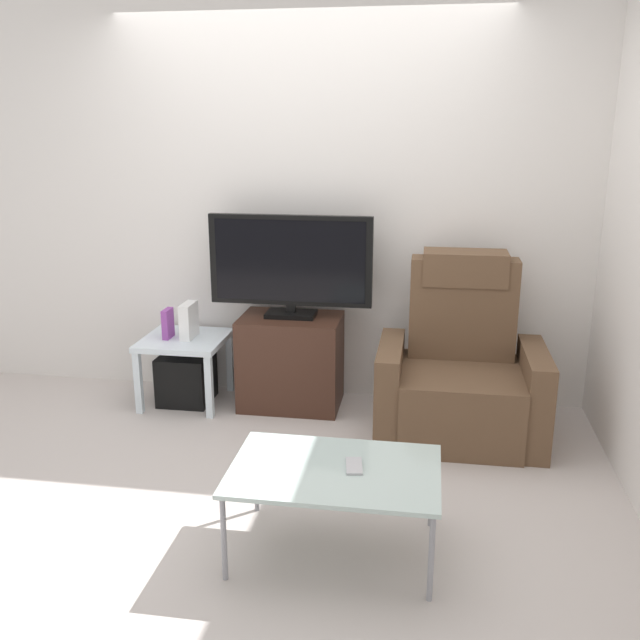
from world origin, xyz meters
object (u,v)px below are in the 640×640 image
game_console (189,320)px  coffee_table (335,474)px  tv_stand (291,361)px  television (290,264)px  subwoofer_box (186,378)px  recliner_armchair (461,374)px  cell_phone (354,466)px  side_table (185,348)px  book_upright (168,324)px

game_console → coffee_table: (1.19, -1.55, -0.19)m
game_console → coffee_table: bearing=-52.5°
tv_stand → television: size_ratio=0.62×
television → subwoofer_box: size_ratio=3.17×
tv_stand → recliner_armchair: 1.12m
coffee_table → cell_phone: 0.09m
side_table → subwoofer_box: bearing=135.0°
tv_stand → coffee_table: (0.51, -1.60, 0.07)m
television → recliner_armchair: television is taller
subwoofer_box → coffee_table: size_ratio=0.37×
tv_stand → recliner_armchair: (1.09, -0.25, 0.07)m
television → coffee_table: 1.79m
television → subwoofer_box: television is taller
recliner_armchair → game_console: recliner_armchair is taller
recliner_armchair → side_table: bearing=176.9°
television → side_table: bearing=-174.3°
side_table → book_upright: size_ratio=2.76×
recliner_armchair → coffee_table: bearing=-110.1°
tv_stand → television: (0.00, 0.02, 0.65)m
recliner_armchair → subwoofer_box: recliner_armchair is taller
tv_stand → side_table: 0.72m
tv_stand → subwoofer_box: 0.73m
television → coffee_table: television is taller
television → side_table: (-0.71, -0.07, -0.58)m
television → cell_phone: size_ratio=7.01×
coffee_table → side_table: bearing=128.5°
tv_stand → cell_phone: 1.68m
book_upright → game_console: size_ratio=0.84×
tv_stand → cell_phone: tv_stand is taller
tv_stand → coffee_table: bearing=-72.1°
television → book_upright: 0.91m
television → game_console: bearing=-174.8°
coffee_table → cell_phone: bearing=18.1°
recliner_armchair → game_console: size_ratio=4.63×
game_console → subwoofer_box: bearing=-164.1°
tv_stand → coffee_table: tv_stand is taller
tv_stand → book_upright: 0.85m
tv_stand → side_table: bearing=-175.8°
cell_phone → subwoofer_box: bearing=122.5°
television → coffee_table: (0.51, -1.62, -0.58)m
television → game_console: size_ratio=4.51×
television → cell_phone: television is taller
game_console → book_upright: bearing=-167.5°
recliner_armchair → subwoofer_box: bearing=176.9°
game_console → cell_phone: bearing=-50.2°
television → game_console: television is taller
television → cell_phone: (0.60, -1.59, -0.55)m
television → book_upright: television is taller
book_upright → coffee_table: book_upright is taller
subwoofer_box → book_upright: size_ratio=1.70×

